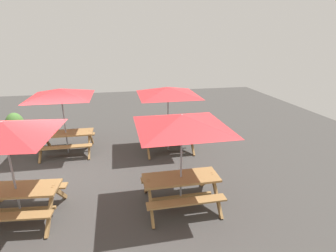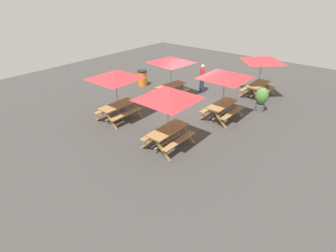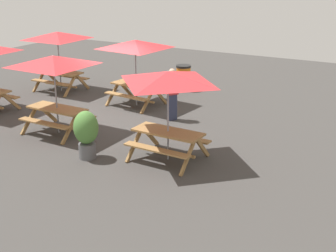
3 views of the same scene
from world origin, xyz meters
The scene contains 6 objects.
ground_plane centered at (0.00, 0.00, 0.00)m, with size 25.04×25.04×0.00m, color #3D3A38.
picnic_table_0 centered at (3.39, -1.78, 1.99)m, with size 2.83×2.83×2.34m.
picnic_table_1 centered at (3.75, 1.54, 1.99)m, with size 2.83×2.83×2.34m.
picnic_table_3 centered at (0.23, 1.96, 1.99)m, with size 2.83×2.83×2.34m.
picnic_table_4 centered at (-0.27, -1.54, 1.99)m, with size 2.81×2.81×2.34m.
potted_plant_0 centered at (-1.73, 3.07, 0.72)m, with size 0.63×0.63×1.26m.
Camera 1 is at (2.01, -7.08, 3.91)m, focal length 28.00 mm.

